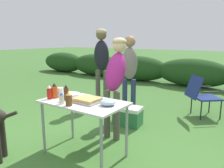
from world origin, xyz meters
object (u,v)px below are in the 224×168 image
plate_stack (72,95)px  bbq_sauce_bottle (66,93)px  folding_table (84,107)px  mixing_bowl (108,102)px  standing_person_with_beanie (129,68)px  paper_cup_stack (60,92)px  hot_sauce_bottle (54,91)px  camp_chair_green_behind_table (201,94)px  mayo_bottle (61,99)px  standing_person_in_olive_jacket (116,75)px  food_tray (87,100)px  beer_bottle (69,99)px  cooler_box (128,116)px  ketchup_bottle (49,92)px  standing_person_in_navy_coat (102,58)px

plate_stack → bbq_sauce_bottle: 0.20m
folding_table → plate_stack: (-0.29, 0.09, 0.10)m
mixing_bowl → standing_person_with_beanie: bearing=111.3°
paper_cup_stack → bbq_sauce_bottle: bearing=-21.5°
plate_stack → bbq_sauce_bottle: bearing=-67.9°
hot_sauce_bottle → camp_chair_green_behind_table: size_ratio=0.25×
plate_stack → mixing_bowl: 0.65m
mayo_bottle → standing_person_in_olive_jacket: bearing=80.4°
folding_table → standing_person_in_olive_jacket: bearing=88.9°
paper_cup_stack → food_tray: bearing=1.2°
beer_bottle → folding_table: bearing=84.8°
hot_sauce_bottle → cooler_box: (0.39, 1.32, -0.67)m
ketchup_bottle → standing_person_with_beanie: bearing=83.3°
mixing_bowl → hot_sauce_bottle: bearing=-170.5°
beer_bottle → standing_person_with_beanie: size_ratio=0.11×
folding_table → paper_cup_stack: paper_cup_stack is taller
beer_bottle → cooler_box: beer_bottle is taller
cooler_box → beer_bottle: bearing=83.3°
mayo_bottle → camp_chair_green_behind_table: size_ratio=0.17×
folding_table → ketchup_bottle: 0.52m
beer_bottle → camp_chair_green_behind_table: (0.94, 2.67, -0.35)m
standing_person_with_beanie → ketchup_bottle: bearing=-123.5°
beer_bottle → standing_person_in_olive_jacket: 0.97m
paper_cup_stack → hot_sauce_bottle: hot_sauce_bottle is taller
beer_bottle → standing_person_in_navy_coat: bearing=117.9°
ketchup_bottle → beer_bottle: bearing=-9.3°
beer_bottle → mayo_bottle: beer_bottle is taller
standing_person_in_olive_jacket → standing_person_in_navy_coat: (-1.16, 1.17, 0.13)m
cooler_box → standing_person_with_beanie: bearing=-70.0°
standing_person_in_olive_jacket → standing_person_with_beanie: standing_person_with_beanie is taller
standing_person_in_navy_coat → camp_chair_green_behind_table: size_ratio=2.11×
hot_sauce_bottle → ketchup_bottle: bearing=-105.0°
plate_stack → mixing_bowl: bearing=-3.9°
food_tray → bbq_sauce_bottle: size_ratio=1.66×
bbq_sauce_bottle → hot_sauce_bottle: same height
bbq_sauce_bottle → standing_person_in_navy_coat: (-0.92, 1.98, 0.28)m
standing_person_with_beanie → camp_chair_green_behind_table: bearing=8.7°
mixing_bowl → cooler_box: bearing=109.0°
paper_cup_stack → standing_person_in_navy_coat: 2.06m
camp_chair_green_behind_table → standing_person_in_olive_jacket: bearing=-68.7°
hot_sauce_bottle → cooler_box: size_ratio=0.40×
plate_stack → standing_person_in_navy_coat: (-0.85, 1.81, 0.35)m
ketchup_bottle → standing_person_in_navy_coat: size_ratio=0.11×
food_tray → cooler_box: size_ratio=0.66×
food_tray → hot_sauce_bottle: hot_sauce_bottle is taller
beer_bottle → standing_person_in_navy_coat: (-1.13, 2.13, 0.30)m
hot_sauce_bottle → standing_person_with_beanie: bearing=83.7°
mixing_bowl → mayo_bottle: (-0.50, -0.28, 0.03)m
bbq_sauce_bottle → plate_stack: bearing=112.1°
mixing_bowl → standing_person_with_beanie: size_ratio=0.12×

